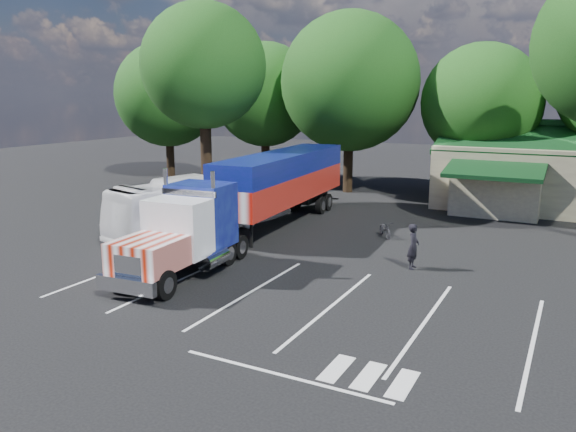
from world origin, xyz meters
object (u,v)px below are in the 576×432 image
at_px(semi_truck, 262,189).
at_px(woman, 413,246).
at_px(tour_bus, 205,204).
at_px(bicycle, 385,229).

bearing_deg(semi_truck, woman, -18.91).
bearing_deg(tour_bus, woman, 8.40).
relative_size(semi_truck, tour_bus, 1.86).
distance_m(bicycle, tour_bus, 9.49).
height_order(semi_truck, woman, semi_truck).
relative_size(woman, bicycle, 1.23).
bearing_deg(bicycle, semi_truck, 165.08).
distance_m(semi_truck, bicycle, 6.62).
distance_m(woman, bicycle, 5.38).
height_order(semi_truck, bicycle, semi_truck).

